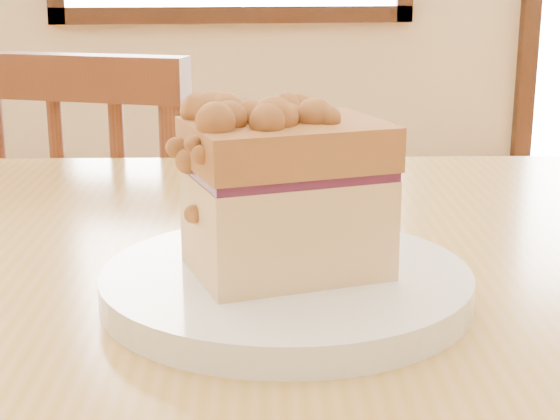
% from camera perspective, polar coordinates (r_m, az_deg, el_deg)
% --- Properties ---
extents(cafe_table_main, '(1.22, 0.88, 0.75)m').
position_cam_1_polar(cafe_table_main, '(0.66, -12.26, -12.55)').
color(cafe_table_main, tan).
rests_on(cafe_table_main, ground).
extents(cafe_chair_main, '(0.51, 0.51, 0.87)m').
position_cam_1_polar(cafe_chair_main, '(1.33, -10.78, -7.66)').
color(cafe_chair_main, '#5E2E1A').
rests_on(cafe_chair_main, ground).
extents(plate, '(0.24, 0.24, 0.02)m').
position_cam_1_polar(plate, '(0.55, 0.40, -5.02)').
color(plate, white).
rests_on(plate, cafe_table_main).
extents(cake_slice, '(0.14, 0.11, 0.11)m').
position_cam_1_polar(cake_slice, '(0.53, 0.36, 1.61)').
color(cake_slice, '#F8CF8C').
rests_on(cake_slice, plate).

